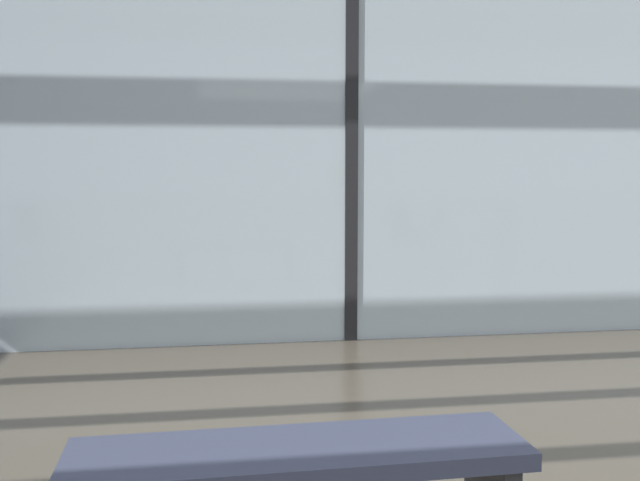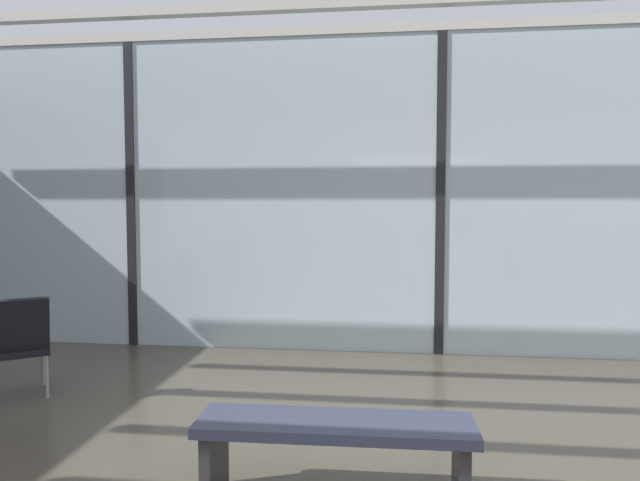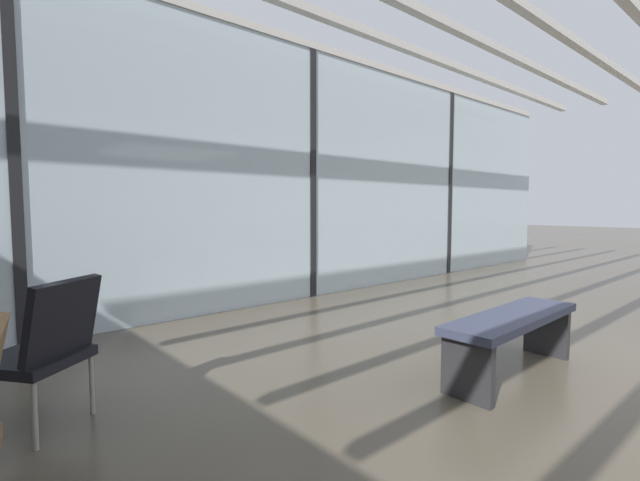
% 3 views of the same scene
% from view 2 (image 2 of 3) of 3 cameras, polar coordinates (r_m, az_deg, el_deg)
% --- Properties ---
extents(glass_curtain_wall, '(14.00, 0.08, 3.47)m').
position_cam_2_polar(glass_curtain_wall, '(6.37, 11.83, 4.43)').
color(glass_curtain_wall, silver).
rests_on(glass_curtain_wall, ground).
extents(window_mullion_0, '(0.10, 0.12, 3.47)m').
position_cam_2_polar(window_mullion_0, '(7.01, -18.12, 4.25)').
color(window_mullion_0, black).
rests_on(window_mullion_0, ground).
extents(window_mullion_1, '(0.10, 0.12, 3.47)m').
position_cam_2_polar(window_mullion_1, '(6.37, 11.83, 4.43)').
color(window_mullion_1, black).
rests_on(window_mullion_1, ground).
extents(parked_airplane, '(12.18, 4.09, 4.09)m').
position_cam_2_polar(parked_airplane, '(11.21, 15.19, 5.56)').
color(parked_airplane, silver).
rests_on(parked_airplane, ground).
extents(lounge_chair_3, '(0.70, 0.71, 0.87)m').
position_cam_2_polar(lounge_chair_3, '(5.50, -27.85, -8.77)').
color(lounge_chair_3, black).
rests_on(lounge_chair_3, ground).
extents(waiting_bench, '(1.51, 0.43, 0.47)m').
position_cam_2_polar(waiting_bench, '(3.28, 1.51, -19.13)').
color(waiting_bench, '#33384C').
rests_on(waiting_bench, ground).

